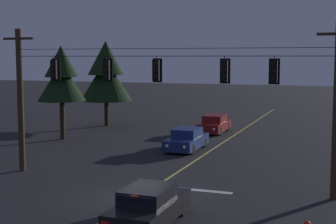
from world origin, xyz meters
name	(u,v)px	position (x,y,z in m)	size (l,w,h in m)	color
ground_plane	(138,198)	(0.00, 0.00, 0.00)	(180.00, 180.00, 0.00)	black
lane_centre_stripe	(197,159)	(0.00, 8.73, 0.00)	(0.14, 60.00, 0.01)	#D1C64C
stop_bar_paint	(195,190)	(1.90, 2.13, 0.00)	(3.40, 0.36, 0.01)	silver
signal_span_assembly	(161,103)	(0.00, 2.73, 3.85)	(17.43, 0.32, 7.41)	#38281C
traffic_light_leftmost	(54,69)	(-5.71, 2.72, 5.35)	(0.48, 0.41, 1.22)	black
traffic_light_left_inner	(107,70)	(-2.77, 2.72, 5.35)	(0.48, 0.41, 1.22)	black
traffic_light_centre	(156,70)	(-0.21, 2.72, 5.35)	(0.48, 0.41, 1.22)	black
traffic_light_right_inner	(224,71)	(3.03, 2.72, 5.35)	(0.48, 0.41, 1.22)	black
traffic_light_rightmost	(274,71)	(5.20, 2.72, 5.35)	(0.48, 0.41, 1.22)	black
car_waiting_near_lane	(149,207)	(1.71, -2.94, 0.65)	(1.80, 4.33, 1.39)	black
car_oncoming_lead	(187,140)	(-1.56, 11.50, 0.65)	(1.80, 4.42, 1.39)	navy
car_oncoming_trailing	(214,124)	(-1.83, 19.42, 0.65)	(1.80, 4.42, 1.39)	maroon
tree_verge_near	(61,76)	(-11.32, 12.35, 4.59)	(3.46, 3.46, 6.79)	#332316
tree_verge_far	(106,74)	(-11.62, 19.93, 4.53)	(4.47, 4.47, 7.35)	#332316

